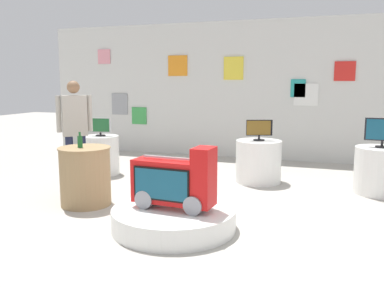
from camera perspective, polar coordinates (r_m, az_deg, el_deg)
The scene contains 13 objects.
ground_plane at distance 5.16m, azimuth 1.33°, elevation -11.18°, with size 30.00×30.00×0.00m, color #B2ADA3.
back_wall_display at distance 9.38m, azimuth 9.91°, elevation 7.41°, with size 10.78×0.13×3.12m.
main_display_pedestal at distance 4.97m, azimuth -2.58°, elevation -10.38°, with size 1.49×1.49×0.26m, color white.
novelty_firetruck_tv at distance 4.83m, azimuth -2.45°, elevation -5.53°, with size 1.01×0.43×0.76m.
display_pedestal_left_rear at distance 7.07m, azimuth 24.87°, elevation -3.40°, with size 0.78×0.78×0.74m, color white.
tv_on_left_rear at distance 6.97m, azimuth 25.21°, elevation 1.64°, with size 0.53×0.20×0.46m.
display_pedestal_center_rear at distance 7.95m, azimuth -12.60°, elevation -1.53°, with size 0.67×0.67×0.74m, color white.
tv_on_center_rear at distance 7.87m, azimuth -12.76°, elevation 2.43°, with size 0.42×0.19×0.35m.
display_pedestal_right_rear at distance 7.25m, azimuth 9.30°, elevation -2.41°, with size 0.79×0.79×0.74m, color white.
tv_on_right_rear at distance 7.16m, azimuth 9.40°, elevation 2.05°, with size 0.44×0.20×0.36m.
side_table_round at distance 6.02m, azimuth -14.74°, elevation -4.30°, with size 0.74×0.74×0.84m.
bottle_on_side_table at distance 5.92m, azimuth -15.44°, elevation 0.36°, with size 0.07×0.07×0.22m.
shopper_browsing_near_truck at distance 6.76m, azimuth -16.10°, elevation 2.33°, with size 0.45×0.40×1.77m.
Camera 1 is at (1.45, -4.63, 1.75)m, focal length 38.03 mm.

